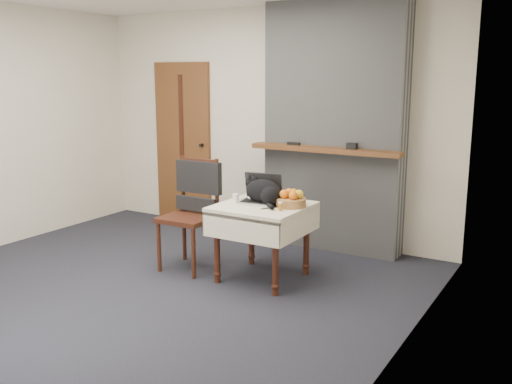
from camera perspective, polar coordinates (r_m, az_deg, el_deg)
ground at (r=5.28m, az=-9.94°, el=-9.06°), size 4.50×4.50×0.00m
room_shell at (r=5.30m, az=-7.32°, el=10.61°), size 4.52×4.01×2.61m
door at (r=7.28m, az=-7.30°, el=4.86°), size 0.82×0.10×2.00m
chimney at (r=6.07m, az=7.79°, el=6.32°), size 1.62×0.48×2.60m
side_table at (r=5.17m, az=0.67°, el=-2.50°), size 0.78×0.78×0.70m
laptop at (r=5.23m, az=0.44°, el=-0.33°), size 0.40×0.36×0.26m
cat at (r=5.17m, az=0.81°, el=0.02°), size 0.47×0.38×0.26m
cream_jar at (r=5.27m, az=-2.04°, el=-0.58°), size 0.06×0.06×0.07m
pill_bottle at (r=4.92m, az=2.46°, el=-1.41°), size 0.04×0.04×0.08m
fruit_basket at (r=5.08m, az=3.54°, el=-0.77°), size 0.27×0.27×0.15m
desk_clutter at (r=5.06m, az=2.13°, el=-1.45°), size 0.12×0.12×0.01m
chair at (r=5.54m, az=-6.20°, el=-0.62°), size 0.49×0.48×1.07m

